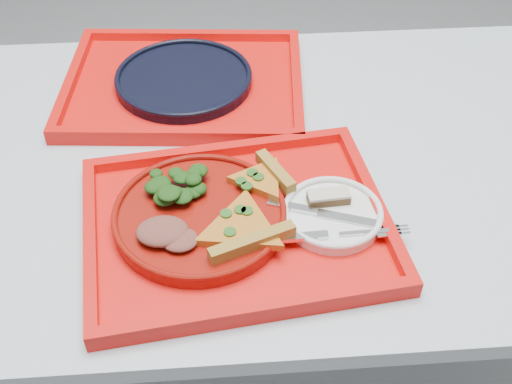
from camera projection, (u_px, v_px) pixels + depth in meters
ground at (268, 381)px, 1.62m from camera, size 10.00×10.00×0.00m
table at (273, 187)px, 1.15m from camera, size 1.60×0.80×0.75m
tray_main at (237, 227)px, 0.97m from camera, size 0.49×0.40×0.01m
tray_far at (184, 86)px, 1.24m from camera, size 0.48×0.39×0.01m
dinner_plate at (200, 217)px, 0.96m from camera, size 0.26×0.26×0.02m
side_plate at (332, 216)px, 0.97m from camera, size 0.15×0.15×0.01m
navy_plate at (184, 80)px, 1.23m from camera, size 0.26×0.26×0.02m
pizza_slice_a at (241, 225)px, 0.93m from camera, size 0.17×0.18×0.02m
pizza_slice_b at (261, 177)px, 1.00m from camera, size 0.14×0.13×0.02m
salad_heap at (175, 184)px, 0.97m from camera, size 0.08×0.07×0.04m
meat_portion at (162, 231)px, 0.91m from camera, size 0.08×0.06×0.02m
dessert_bar at (329, 197)px, 0.97m from camera, size 0.07×0.03×0.02m
knife at (327, 214)px, 0.96m from camera, size 0.18×0.08×0.01m
fork at (338, 234)px, 0.93m from camera, size 0.19×0.03×0.01m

